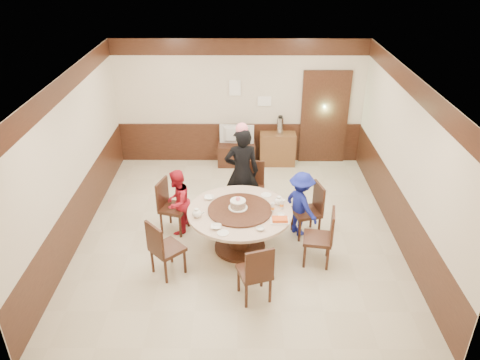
{
  "coord_description": "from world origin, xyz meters",
  "views": [
    {
      "loc": [
        0.06,
        -6.97,
        4.76
      ],
      "look_at": [
        0.02,
        -0.09,
        1.1
      ],
      "focal_mm": 35.0,
      "sensor_mm": 36.0,
      "label": 1
    }
  ],
  "objects_px": {
    "person_red": "(177,202)",
    "birthday_cake": "(238,204)",
    "thermos": "(280,126)",
    "shrimp_platter": "(280,220)",
    "person_standing": "(242,172)",
    "side_cabinet": "(277,149)",
    "banquet_table": "(240,222)",
    "tv_stand": "(237,154)",
    "television": "(237,135)",
    "person_blue": "(301,204)"
  },
  "relations": [
    {
      "from": "television",
      "to": "thermos",
      "type": "xyz_separation_m",
      "value": [
        0.97,
        0.03,
        0.22
      ]
    },
    {
      "from": "birthday_cake",
      "to": "shrimp_platter",
      "type": "xyz_separation_m",
      "value": [
        0.66,
        -0.36,
        -0.07
      ]
    },
    {
      "from": "shrimp_platter",
      "to": "tv_stand",
      "type": "distance_m",
      "value": 3.68
    },
    {
      "from": "person_standing",
      "to": "side_cabinet",
      "type": "distance_m",
      "value": 2.35
    },
    {
      "from": "shrimp_platter",
      "to": "banquet_table",
      "type": "bearing_deg",
      "value": 152.68
    },
    {
      "from": "person_blue",
      "to": "banquet_table",
      "type": "bearing_deg",
      "value": 80.76
    },
    {
      "from": "person_red",
      "to": "person_blue",
      "type": "bearing_deg",
      "value": 105.44
    },
    {
      "from": "banquet_table",
      "to": "side_cabinet",
      "type": "relative_size",
      "value": 2.14
    },
    {
      "from": "person_standing",
      "to": "shrimp_platter",
      "type": "height_order",
      "value": "person_standing"
    },
    {
      "from": "person_standing",
      "to": "side_cabinet",
      "type": "height_order",
      "value": "person_standing"
    },
    {
      "from": "person_red",
      "to": "banquet_table",
      "type": "bearing_deg",
      "value": 81.28
    },
    {
      "from": "shrimp_platter",
      "to": "birthday_cake",
      "type": "bearing_deg",
      "value": 151.27
    },
    {
      "from": "tv_stand",
      "to": "television",
      "type": "xyz_separation_m",
      "value": [
        0.0,
        0.0,
        0.47
      ]
    },
    {
      "from": "person_red",
      "to": "birthday_cake",
      "type": "relative_size",
      "value": 3.81
    },
    {
      "from": "tv_stand",
      "to": "thermos",
      "type": "distance_m",
      "value": 1.19
    },
    {
      "from": "shrimp_platter",
      "to": "side_cabinet",
      "type": "bearing_deg",
      "value": 86.6
    },
    {
      "from": "person_red",
      "to": "shrimp_platter",
      "type": "xyz_separation_m",
      "value": [
        1.72,
        -0.85,
        0.18
      ]
    },
    {
      "from": "person_blue",
      "to": "side_cabinet",
      "type": "xyz_separation_m",
      "value": [
        -0.22,
        2.81,
        -0.22
      ]
    },
    {
      "from": "person_blue",
      "to": "thermos",
      "type": "height_order",
      "value": "person_blue"
    },
    {
      "from": "television",
      "to": "birthday_cake",
      "type": "bearing_deg",
      "value": 95.58
    },
    {
      "from": "person_red",
      "to": "thermos",
      "type": "xyz_separation_m",
      "value": [
        1.97,
        2.75,
        0.34
      ]
    },
    {
      "from": "banquet_table",
      "to": "shrimp_platter",
      "type": "height_order",
      "value": "shrimp_platter"
    },
    {
      "from": "banquet_table",
      "to": "tv_stand",
      "type": "relative_size",
      "value": 2.02
    },
    {
      "from": "shrimp_platter",
      "to": "tv_stand",
      "type": "height_order",
      "value": "shrimp_platter"
    },
    {
      "from": "side_cabinet",
      "to": "person_standing",
      "type": "bearing_deg",
      "value": -110.67
    },
    {
      "from": "person_standing",
      "to": "person_red",
      "type": "xyz_separation_m",
      "value": [
        -1.12,
        -0.6,
        -0.27
      ]
    },
    {
      "from": "thermos",
      "to": "tv_stand",
      "type": "bearing_deg",
      "value": -178.23
    },
    {
      "from": "birthday_cake",
      "to": "television",
      "type": "bearing_deg",
      "value": 91.07
    },
    {
      "from": "thermos",
      "to": "person_red",
      "type": "bearing_deg",
      "value": -125.65
    },
    {
      "from": "birthday_cake",
      "to": "thermos",
      "type": "height_order",
      "value": "thermos"
    },
    {
      "from": "birthday_cake",
      "to": "tv_stand",
      "type": "distance_m",
      "value": 3.26
    },
    {
      "from": "person_blue",
      "to": "thermos",
      "type": "relative_size",
      "value": 3.13
    },
    {
      "from": "birthday_cake",
      "to": "shrimp_platter",
      "type": "relative_size",
      "value": 1.04
    },
    {
      "from": "banquet_table",
      "to": "thermos",
      "type": "height_order",
      "value": "thermos"
    },
    {
      "from": "banquet_table",
      "to": "side_cabinet",
      "type": "xyz_separation_m",
      "value": [
        0.84,
        3.27,
        -0.16
      ]
    },
    {
      "from": "person_blue",
      "to": "person_red",
      "type": "bearing_deg",
      "value": 55.3
    },
    {
      "from": "person_red",
      "to": "television",
      "type": "relative_size",
      "value": 1.54
    },
    {
      "from": "birthday_cake",
      "to": "television",
      "type": "relative_size",
      "value": 0.4
    },
    {
      "from": "side_cabinet",
      "to": "television",
      "type": "bearing_deg",
      "value": -178.16
    },
    {
      "from": "person_standing",
      "to": "banquet_table",
      "type": "bearing_deg",
      "value": 82.75
    },
    {
      "from": "tv_stand",
      "to": "thermos",
      "type": "relative_size",
      "value": 2.24
    },
    {
      "from": "tv_stand",
      "to": "side_cabinet",
      "type": "relative_size",
      "value": 1.06
    },
    {
      "from": "television",
      "to": "thermos",
      "type": "distance_m",
      "value": 0.99
    },
    {
      "from": "shrimp_platter",
      "to": "side_cabinet",
      "type": "relative_size",
      "value": 0.38
    },
    {
      "from": "tv_stand",
      "to": "side_cabinet",
      "type": "height_order",
      "value": "side_cabinet"
    },
    {
      "from": "person_red",
      "to": "thermos",
      "type": "relative_size",
      "value": 3.14
    },
    {
      "from": "thermos",
      "to": "banquet_table",
      "type": "bearing_deg",
      "value": -105.01
    },
    {
      "from": "banquet_table",
      "to": "person_blue",
      "type": "bearing_deg",
      "value": 23.96
    },
    {
      "from": "person_standing",
      "to": "person_red",
      "type": "relative_size",
      "value": 1.46
    },
    {
      "from": "banquet_table",
      "to": "person_red",
      "type": "height_order",
      "value": "person_red"
    }
  ]
}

